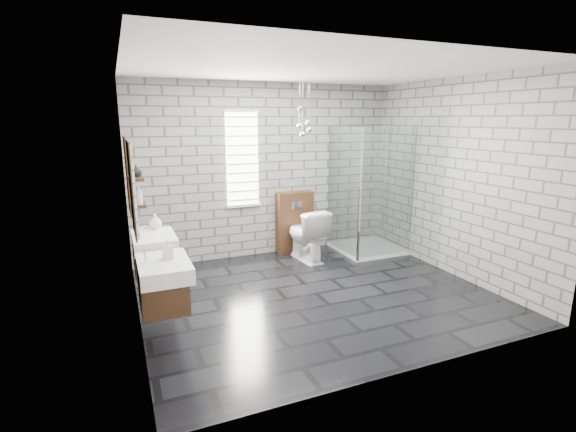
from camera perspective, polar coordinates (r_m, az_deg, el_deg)
floor at (r=5.37m, az=3.86°, el=-10.63°), size 4.20×3.60×0.02m
ceiling at (r=4.95m, az=4.37°, el=19.59°), size 4.20×3.60×0.02m
wall_back at (r=6.63m, az=-2.96°, el=6.18°), size 4.20×0.02×2.70m
wall_front at (r=3.49m, az=17.52°, el=-0.75°), size 4.20×0.02×2.70m
wall_left at (r=4.46m, az=-20.92°, el=1.92°), size 0.02×3.60×2.70m
wall_right at (r=6.21m, az=21.84°, el=4.78°), size 0.02×3.60×2.70m
vanity_left at (r=4.14m, az=-17.16°, el=-7.18°), size 0.47×0.70×1.57m
vanity_right at (r=5.07m, az=-18.29°, el=-3.52°), size 0.47×0.70×1.57m
shelf_lower at (r=4.42m, az=-19.83°, el=1.52°), size 0.14×0.30×0.03m
shelf_upper at (r=4.38m, az=-20.10°, el=4.85°), size 0.14×0.30×0.03m
window at (r=6.46m, az=-6.27°, el=7.72°), size 0.56×0.05×1.48m
cistern_panel at (r=6.84m, az=0.89°, el=-0.83°), size 0.60×0.20×1.00m
flush_plate at (r=6.68m, az=1.26°, el=1.47°), size 0.18×0.01×0.12m
shower_enclosure at (r=6.90m, az=10.75°, el=-0.93°), size 1.00×1.00×2.03m
pendant_cluster at (r=6.34m, az=2.14°, el=12.56°), size 0.24×0.28×0.81m
toilet at (r=6.47m, az=2.50°, el=-2.53°), size 0.52×0.83×0.81m
soap_bottle_a at (r=4.13m, az=-16.17°, el=-4.32°), size 0.10×0.10×0.20m
soap_bottle_b at (r=5.30m, az=-17.69°, el=-0.70°), size 0.19×0.19×0.18m
soap_bottle_c at (r=4.29m, az=-19.73°, el=2.64°), size 0.08×0.08×0.18m
vase at (r=4.39m, az=-20.05°, el=5.81°), size 0.13×0.13×0.11m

